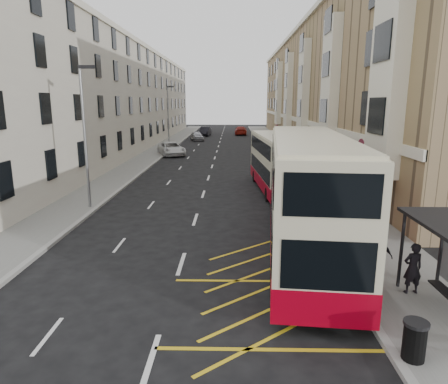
{
  "coord_description": "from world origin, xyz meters",
  "views": [
    {
      "loc": [
        1.98,
        -10.58,
        6.21
      ],
      "look_at": [
        1.6,
        7.82,
        2.02
      ],
      "focal_mm": 32.0,
      "sensor_mm": 36.0,
      "label": 1
    }
  ],
  "objects_px": {
    "pedestrian_far": "(377,256)",
    "pedestrian_near": "(413,268)",
    "double_decker_front": "(307,196)",
    "white_van": "(171,149)",
    "street_lamp_near": "(85,130)",
    "car_dark": "(205,131)",
    "double_decker_rear": "(275,163)",
    "litter_bin": "(415,340)",
    "car_red": "(241,131)",
    "car_silver": "(197,136)",
    "street_lamp_far": "(168,114)"
  },
  "relations": [
    {
      "from": "litter_bin",
      "to": "pedestrian_far",
      "type": "distance_m",
      "value": 4.56
    },
    {
      "from": "car_silver",
      "to": "car_dark",
      "type": "bearing_deg",
      "value": 69.72
    },
    {
      "from": "double_decker_rear",
      "to": "litter_bin",
      "type": "xyz_separation_m",
      "value": [
        1.35,
        -19.27,
        -1.34
      ]
    },
    {
      "from": "litter_bin",
      "to": "pedestrian_far",
      "type": "height_order",
      "value": "pedestrian_far"
    },
    {
      "from": "pedestrian_near",
      "to": "car_red",
      "type": "xyz_separation_m",
      "value": [
        -4.21,
        64.53,
        -0.21
      ]
    },
    {
      "from": "street_lamp_near",
      "to": "car_dark",
      "type": "xyz_separation_m",
      "value": [
        3.29,
        51.56,
        -3.83
      ]
    },
    {
      "from": "double_decker_front",
      "to": "litter_bin",
      "type": "height_order",
      "value": "double_decker_front"
    },
    {
      "from": "double_decker_front",
      "to": "pedestrian_far",
      "type": "xyz_separation_m",
      "value": [
        2.01,
        -2.57,
        -1.5
      ]
    },
    {
      "from": "litter_bin",
      "to": "car_dark",
      "type": "height_order",
      "value": "car_dark"
    },
    {
      "from": "street_lamp_near",
      "to": "pedestrian_far",
      "type": "bearing_deg",
      "value": -35.45
    },
    {
      "from": "double_decker_rear",
      "to": "car_red",
      "type": "xyz_separation_m",
      "value": [
        -1.44,
        48.71,
        -1.22
      ]
    },
    {
      "from": "street_lamp_far",
      "to": "street_lamp_near",
      "type": "bearing_deg",
      "value": -90.0
    },
    {
      "from": "car_dark",
      "to": "pedestrian_near",
      "type": "bearing_deg",
      "value": -74.7
    },
    {
      "from": "litter_bin",
      "to": "pedestrian_near",
      "type": "bearing_deg",
      "value": 67.52
    },
    {
      "from": "double_decker_front",
      "to": "car_dark",
      "type": "relative_size",
      "value": 2.57
    },
    {
      "from": "pedestrian_far",
      "to": "pedestrian_near",
      "type": "bearing_deg",
      "value": 150.09
    },
    {
      "from": "double_decker_front",
      "to": "litter_bin",
      "type": "bearing_deg",
      "value": -73.79
    },
    {
      "from": "double_decker_rear",
      "to": "pedestrian_near",
      "type": "bearing_deg",
      "value": -84.38
    },
    {
      "from": "pedestrian_far",
      "to": "white_van",
      "type": "relative_size",
      "value": 0.31
    },
    {
      "from": "street_lamp_near",
      "to": "pedestrian_near",
      "type": "relative_size",
      "value": 4.72
    },
    {
      "from": "double_decker_front",
      "to": "white_van",
      "type": "relative_size",
      "value": 2.25
    },
    {
      "from": "double_decker_rear",
      "to": "car_red",
      "type": "height_order",
      "value": "double_decker_rear"
    },
    {
      "from": "double_decker_front",
      "to": "car_silver",
      "type": "relative_size",
      "value": 2.91
    },
    {
      "from": "street_lamp_far",
      "to": "double_decker_rear",
      "type": "distance_m",
      "value": 27.34
    },
    {
      "from": "street_lamp_far",
      "to": "car_red",
      "type": "distance_m",
      "value": 26.22
    },
    {
      "from": "car_dark",
      "to": "litter_bin",
      "type": "bearing_deg",
      "value": -76.43
    },
    {
      "from": "litter_bin",
      "to": "pedestrian_far",
      "type": "bearing_deg",
      "value": 81.65
    },
    {
      "from": "street_lamp_far",
      "to": "car_red",
      "type": "relative_size",
      "value": 1.48
    },
    {
      "from": "car_dark",
      "to": "pedestrian_far",
      "type": "bearing_deg",
      "value": -75.23
    },
    {
      "from": "pedestrian_near",
      "to": "car_red",
      "type": "relative_size",
      "value": 0.31
    },
    {
      "from": "pedestrian_near",
      "to": "car_silver",
      "type": "height_order",
      "value": "pedestrian_near"
    },
    {
      "from": "pedestrian_near",
      "to": "pedestrian_far",
      "type": "relative_size",
      "value": 0.99
    },
    {
      "from": "car_red",
      "to": "double_decker_rear",
      "type": "bearing_deg",
      "value": 93.37
    },
    {
      "from": "street_lamp_near",
      "to": "pedestrian_far",
      "type": "distance_m",
      "value": 16.8
    },
    {
      "from": "pedestrian_near",
      "to": "double_decker_front",
      "type": "bearing_deg",
      "value": -59.25
    },
    {
      "from": "double_decker_rear",
      "to": "litter_bin",
      "type": "height_order",
      "value": "double_decker_rear"
    },
    {
      "from": "pedestrian_far",
      "to": "double_decker_rear",
      "type": "bearing_deg",
      "value": -58.2
    },
    {
      "from": "street_lamp_far",
      "to": "double_decker_rear",
      "type": "bearing_deg",
      "value": -65.35
    },
    {
      "from": "white_van",
      "to": "car_silver",
      "type": "bearing_deg",
      "value": 65.52
    },
    {
      "from": "white_van",
      "to": "car_dark",
      "type": "distance_m",
      "value": 27.45
    },
    {
      "from": "street_lamp_near",
      "to": "car_red",
      "type": "relative_size",
      "value": 1.48
    },
    {
      "from": "pedestrian_near",
      "to": "car_dark",
      "type": "bearing_deg",
      "value": -86.78
    },
    {
      "from": "pedestrian_far",
      "to": "car_dark",
      "type": "bearing_deg",
      "value": -56.58
    },
    {
      "from": "white_van",
      "to": "pedestrian_near",
      "type": "bearing_deg",
      "value": -89.58
    },
    {
      "from": "double_decker_front",
      "to": "white_van",
      "type": "bearing_deg",
      "value": 113.54
    },
    {
      "from": "car_dark",
      "to": "street_lamp_far",
      "type": "bearing_deg",
      "value": -93.26
    },
    {
      "from": "street_lamp_near",
      "to": "pedestrian_far",
      "type": "relative_size",
      "value": 4.69
    },
    {
      "from": "litter_bin",
      "to": "double_decker_front",
      "type": "bearing_deg",
      "value": 100.81
    },
    {
      "from": "pedestrian_near",
      "to": "car_red",
      "type": "height_order",
      "value": "pedestrian_near"
    },
    {
      "from": "double_decker_rear",
      "to": "car_dark",
      "type": "height_order",
      "value": "double_decker_rear"
    }
  ]
}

